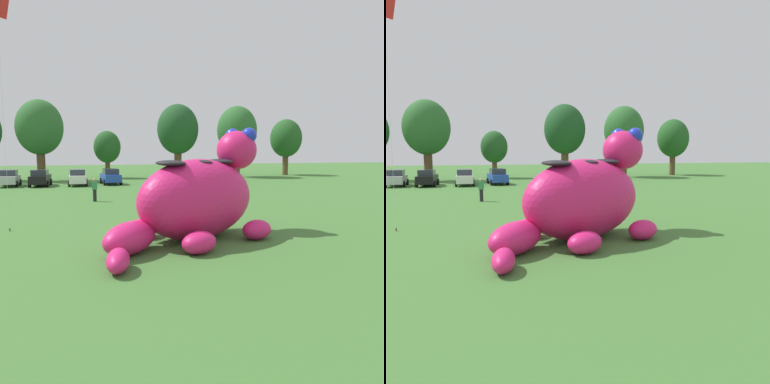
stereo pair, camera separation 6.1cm
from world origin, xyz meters
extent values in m
plane|color=#427533|center=(0.00, 0.00, 0.00)|extent=(160.00, 160.00, 0.00)
ellipsoid|color=#E01E6B|center=(1.26, -0.85, 1.69)|extent=(6.73, 5.62, 3.39)
ellipsoid|color=#E01E6B|center=(3.47, 0.43, 3.75)|extent=(2.60, 2.53, 1.79)
sphere|color=#1E33CC|center=(3.46, 0.99, 4.42)|extent=(0.72, 0.72, 0.72)
sphere|color=#1E33CC|center=(3.95, 0.14, 4.42)|extent=(0.72, 0.72, 0.72)
ellipsoid|color=black|center=(2.43, -0.17, 3.25)|extent=(1.62, 1.72, 0.23)
ellipsoid|color=black|center=(1.26, -0.85, 3.25)|extent=(1.62, 1.72, 0.23)
ellipsoid|color=black|center=(-0.05, -1.60, 3.25)|extent=(1.62, 1.72, 0.23)
ellipsoid|color=#E01E6B|center=(1.75, 1.61, 0.41)|extent=(1.77, 1.62, 0.83)
ellipsoid|color=#E01E6B|center=(3.63, -1.65, 0.41)|extent=(1.77, 1.62, 0.83)
ellipsoid|color=#E01E6B|center=(-1.04, -0.18, 0.41)|extent=(1.77, 1.62, 0.83)
ellipsoid|color=#E01E6B|center=(0.69, -3.18, 0.41)|extent=(1.77, 1.62, 0.83)
ellipsoid|color=#E01E6B|center=(-1.74, -2.58, 0.59)|extent=(2.78, 2.95, 1.19)
ellipsoid|color=#E01E6B|center=(-2.29, -4.56, 0.36)|extent=(0.94, 1.64, 0.73)
cube|color=#B7BABF|center=(-11.78, 25.97, 0.72)|extent=(1.94, 4.19, 0.80)
cube|color=#2D333D|center=(-11.77, 25.82, 1.42)|extent=(1.61, 2.05, 0.60)
cylinder|color=black|center=(-12.70, 27.19, 0.32)|extent=(0.28, 0.65, 0.64)
cylinder|color=black|center=(-11.01, 27.29, 0.32)|extent=(0.28, 0.65, 0.64)
cylinder|color=black|center=(-10.86, 24.75, 0.32)|extent=(0.28, 0.65, 0.64)
cube|color=black|center=(-8.70, 25.40, 0.72)|extent=(1.74, 4.12, 0.80)
cube|color=#2D333D|center=(-8.70, 25.25, 1.42)|extent=(1.52, 1.98, 0.60)
cylinder|color=black|center=(-9.54, 26.68, 0.32)|extent=(0.25, 0.64, 0.64)
cylinder|color=black|center=(-7.84, 26.66, 0.32)|extent=(0.25, 0.64, 0.64)
cylinder|color=black|center=(-9.56, 24.14, 0.32)|extent=(0.25, 0.64, 0.64)
cylinder|color=black|center=(-7.86, 24.12, 0.32)|extent=(0.25, 0.64, 0.64)
cube|color=white|center=(-4.93, 25.17, 0.72)|extent=(1.86, 4.17, 0.80)
cube|color=#2D333D|center=(-4.93, 25.02, 1.42)|extent=(1.57, 2.03, 0.60)
cylinder|color=black|center=(-5.83, 26.40, 0.32)|extent=(0.27, 0.65, 0.64)
cylinder|color=black|center=(-4.13, 26.47, 0.32)|extent=(0.27, 0.65, 0.64)
cylinder|color=black|center=(-5.73, 23.86, 0.32)|extent=(0.27, 0.65, 0.64)
cylinder|color=black|center=(-4.03, 23.93, 0.32)|extent=(0.27, 0.65, 0.64)
cube|color=#2347B7|center=(-1.52, 25.87, 0.72)|extent=(2.25, 4.30, 0.80)
cube|color=#2D333D|center=(-1.50, 25.72, 1.42)|extent=(1.75, 2.16, 0.60)
cylinder|color=black|center=(-2.54, 27.01, 0.32)|extent=(0.33, 0.67, 0.64)
cylinder|color=black|center=(-0.86, 27.24, 0.32)|extent=(0.33, 0.67, 0.64)
cylinder|color=black|center=(-2.19, 24.49, 0.32)|extent=(0.33, 0.67, 0.64)
cylinder|color=black|center=(-0.51, 24.72, 0.32)|extent=(0.33, 0.67, 0.64)
cylinder|color=brown|center=(-9.51, 32.39, 1.72)|extent=(0.98, 0.98, 3.44)
ellipsoid|color=#2D662D|center=(-9.51, 32.39, 6.46)|extent=(5.50, 5.50, 6.60)
cylinder|color=brown|center=(-1.58, 35.09, 1.10)|extent=(0.63, 0.63, 2.21)
ellipsoid|color=#235623|center=(-1.58, 35.09, 4.15)|extent=(3.53, 3.53, 4.23)
cylinder|color=brown|center=(7.68, 33.46, 1.73)|extent=(0.99, 0.99, 3.46)
ellipsoid|color=#1E4C23|center=(7.68, 33.46, 6.50)|extent=(5.53, 5.53, 6.64)
cylinder|color=brown|center=(15.92, 32.99, 1.72)|extent=(0.98, 0.98, 3.43)
ellipsoid|color=#2D662D|center=(15.92, 32.99, 6.45)|extent=(5.49, 5.49, 6.59)
cylinder|color=brown|center=(24.50, 35.01, 1.46)|extent=(0.83, 0.83, 2.92)
ellipsoid|color=#235623|center=(24.50, 35.01, 5.48)|extent=(4.67, 4.67, 5.60)
cylinder|color=black|center=(-3.11, 12.01, 0.44)|extent=(0.26, 0.26, 0.88)
cube|color=#338C4C|center=(-3.11, 12.01, 1.18)|extent=(0.38, 0.22, 0.60)
sphere|color=tan|center=(-3.11, 12.01, 1.60)|extent=(0.22, 0.22, 0.22)
cylinder|color=black|center=(3.88, 7.62, 0.44)|extent=(0.26, 0.26, 0.88)
cube|color=red|center=(3.88, 7.62, 1.18)|extent=(0.38, 0.22, 0.60)
sphere|color=beige|center=(3.88, 7.62, 1.60)|extent=(0.22, 0.22, 0.22)
cylinder|color=brown|center=(-6.88, 2.59, 0.07)|extent=(0.06, 0.06, 0.15)
cylinder|color=silver|center=(-6.88, 2.59, 5.25)|extent=(0.01, 0.01, 10.19)
camera|label=1|loc=(-2.80, -15.98, 3.77)|focal=34.88mm
camera|label=2|loc=(-2.74, -15.99, 3.77)|focal=34.88mm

